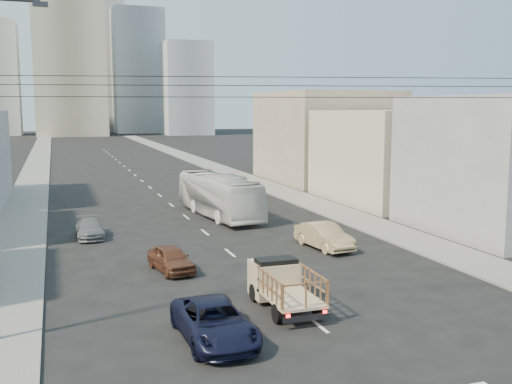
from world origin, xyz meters
TOP-DOWN VIEW (x-y plane):
  - ground at (0.00, 0.00)m, footprint 420.00×420.00m
  - sidewalk_left at (-11.75, 70.00)m, footprint 3.50×180.00m
  - sidewalk_right at (11.75, 70.00)m, footprint 3.50×180.00m
  - lane_dashes at (0.00, 53.00)m, footprint 0.15×104.00m
  - flatbed_pickup at (-0.56, 4.16)m, footprint 1.95×4.41m
  - navy_pickup at (-4.15, 1.65)m, footprint 2.45×5.05m
  - city_bus at (2.47, 25.53)m, footprint 3.95×11.80m
  - sedan_brown at (-3.91, 11.24)m, footprint 2.16×4.00m
  - sedan_tan at (5.55, 13.27)m, footprint 2.15×4.71m
  - sedan_grey at (-7.37, 20.79)m, footprint 1.65×4.04m
  - overhead_wires at (0.00, 1.50)m, footprint 23.01×5.02m
  - bldg_right_near at (19.00, 14.00)m, footprint 10.00×12.00m
  - bldg_right_mid at (19.50, 28.00)m, footprint 11.00×14.00m
  - bldg_right_far at (20.00, 44.00)m, footprint 12.00×16.00m
  - high_rise_tower at (-4.00, 170.00)m, footprint 20.00×20.00m
  - midrise_ne at (18.00, 185.00)m, footprint 16.00×16.00m
  - midrise_back at (6.00, 200.00)m, footprint 18.00×18.00m
  - midrise_east at (30.00, 165.00)m, footprint 14.00×14.00m

SIDE VIEW (x-z plane):
  - ground at x=0.00m, z-range 0.00..0.00m
  - lane_dashes at x=0.00m, z-range 0.00..0.01m
  - sidewalk_left at x=-11.75m, z-range 0.00..0.12m
  - sidewalk_right at x=11.75m, z-range 0.00..0.12m
  - sedan_grey at x=-7.37m, z-range 0.00..1.17m
  - sedan_brown at x=-3.91m, z-range 0.00..1.29m
  - navy_pickup at x=-4.15m, z-range 0.00..1.38m
  - sedan_tan at x=5.55m, z-range 0.00..1.50m
  - flatbed_pickup at x=-0.56m, z-range 0.14..2.04m
  - city_bus at x=2.47m, z-range 0.00..3.23m
  - bldg_right_mid at x=19.50m, z-range 0.00..8.00m
  - bldg_right_near at x=19.00m, z-range 0.00..9.00m
  - bldg_right_far at x=20.00m, z-range 0.00..10.00m
  - overhead_wires at x=0.00m, z-range 8.60..9.33m
  - midrise_east at x=30.00m, z-range 0.00..28.00m
  - midrise_ne at x=18.00m, z-range 0.00..40.00m
  - midrise_back at x=6.00m, z-range 0.00..44.00m
  - high_rise_tower at x=-4.00m, z-range 0.00..60.00m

